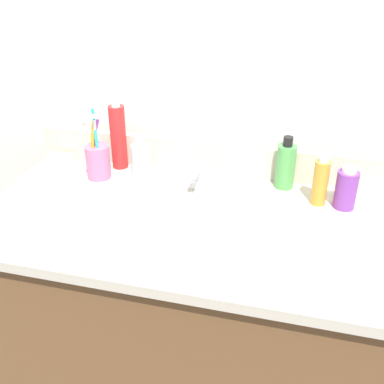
{
  "coord_description": "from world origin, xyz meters",
  "views": [
    {
      "loc": [
        0.23,
        -0.9,
        1.42
      ],
      "look_at": [
        -0.01,
        0.0,
        0.91
      ],
      "focal_mm": 43.85,
      "sensor_mm": 36.0,
      "label": 1
    }
  ],
  "objects": [
    {
      "name": "bottle_gel_clear",
      "position": [
        -0.2,
        0.18,
        0.89
      ],
      "size": [
        0.05,
        0.05,
        0.11
      ],
      "color": "silver",
      "rests_on": "countertop"
    },
    {
      "name": "backsplash",
      "position": [
        0.0,
        0.25,
        0.88
      ],
      "size": [
        1.04,
        0.02,
        0.09
      ],
      "primitive_type": "cube",
      "color": "beige",
      "rests_on": "countertop"
    },
    {
      "name": "faucet",
      "position": [
        -0.03,
        0.16,
        0.87
      ],
      "size": [
        0.16,
        0.1,
        0.08
      ],
      "color": "silver",
      "rests_on": "countertop"
    },
    {
      "name": "bottle_oil_amber",
      "position": [
        0.27,
        0.15,
        0.9
      ],
      "size": [
        0.04,
        0.04,
        0.13
      ],
      "color": "gold",
      "rests_on": "countertop"
    },
    {
      "name": "bottle_spray_red",
      "position": [
        -0.28,
        0.22,
        0.93
      ],
      "size": [
        0.04,
        0.04,
        0.21
      ],
      "color": "red",
      "rests_on": "countertop"
    },
    {
      "name": "cup_pink",
      "position": [
        -0.31,
        0.14,
        0.89
      ],
      "size": [
        0.07,
        0.07,
        0.19
      ],
      "color": "#D16693",
      "rests_on": "countertop"
    },
    {
      "name": "soap_bar",
      "position": [
        -0.45,
        0.2,
        0.85
      ],
      "size": [
        0.06,
        0.04,
        0.02
      ],
      "primitive_type": "cube",
      "color": "white",
      "rests_on": "countertop"
    },
    {
      "name": "bottle_toner_green",
      "position": [
        0.19,
        0.21,
        0.9
      ],
      "size": [
        0.05,
        0.05,
        0.14
      ],
      "color": "#4C9E4C",
      "rests_on": "countertop"
    },
    {
      "name": "bottle_cream_purple",
      "position": [
        0.34,
        0.14,
        0.89
      ],
      "size": [
        0.05,
        0.05,
        0.11
      ],
      "color": "#7A3899",
      "rests_on": "countertop"
    },
    {
      "name": "countertop",
      "position": [
        0.0,
        0.0,
        0.83
      ],
      "size": [
        1.04,
        0.52,
        0.02
      ],
      "primitive_type": "cube",
      "color": "beige",
      "rests_on": "vanity_cabinet"
    },
    {
      "name": "sink_basin",
      "position": [
        -0.03,
        -0.04,
        0.81
      ],
      "size": [
        0.4,
        0.4,
        0.11
      ],
      "color": "white",
      "rests_on": "countertop"
    },
    {
      "name": "vanity_cabinet",
      "position": [
        0.0,
        0.0,
        0.41
      ],
      "size": [
        0.99,
        0.48,
        0.81
      ],
      "primitive_type": "cube",
      "color": "brown",
      "rests_on": "ground_plane"
    },
    {
      "name": "back_wall",
      "position": [
        0.0,
        0.31,
        0.65
      ],
      "size": [
        2.14,
        0.04,
        1.3
      ],
      "primitive_type": "cube",
      "color": "silver",
      "rests_on": "ground_plane"
    }
  ]
}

